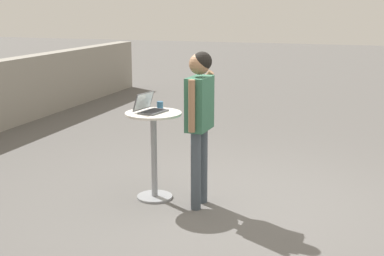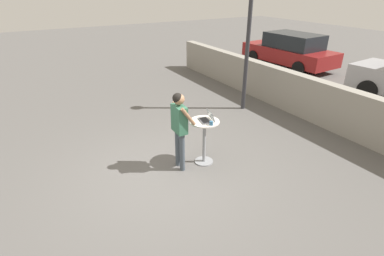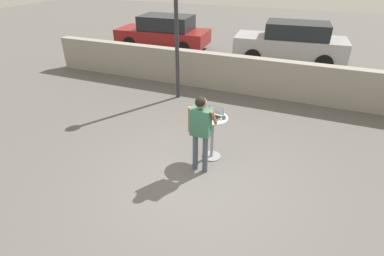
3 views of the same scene
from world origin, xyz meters
name	(u,v)px [view 3 (image 3 of 3)]	position (x,y,z in m)	size (l,w,h in m)	color
ground_plane	(197,183)	(0.00, 0.00, 0.00)	(50.00, 50.00, 0.00)	#5B5956
pavement_kerb	(252,76)	(0.00, 4.94, 0.61)	(15.24, 0.35, 1.21)	gray
cafe_table	(212,132)	(-0.03, 0.98, 0.66)	(0.64, 0.64, 1.01)	gray
laptop	(214,114)	(-0.02, 1.03, 1.06)	(0.38, 0.33, 0.22)	#515156
coffee_mug	(224,117)	(0.20, 0.99, 1.05)	(0.10, 0.07, 0.08)	#336084
standing_person	(201,125)	(-0.10, 0.42, 1.09)	(0.55, 0.37, 1.71)	#424C56
parked_car_near_street	(291,43)	(0.77, 8.83, 0.86)	(4.59, 2.12, 1.69)	#9E9EA3
parked_car_further_down	(164,32)	(-5.23, 9.00, 0.79)	(4.54, 2.11, 1.57)	maroon
street_lamp	(176,13)	(-2.12, 3.77, 2.59)	(0.32, 0.32, 3.96)	#2D2D33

